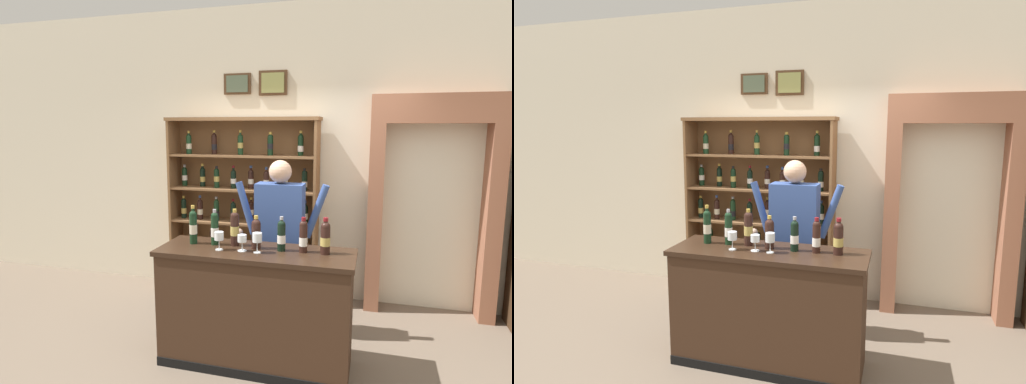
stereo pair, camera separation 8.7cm
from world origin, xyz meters
The scene contains 16 objects.
ground_plane centered at (0.00, 0.00, -0.01)m, with size 14.00×14.00×0.02m, color #6B5B4C.
back_wall centered at (0.00, 1.71, 1.72)m, with size 12.00×0.19×3.44m.
wine_shelf centered at (-0.68, 1.46, 1.13)m, with size 1.82×0.36×2.15m.
archway_doorway centered at (1.42, 1.58, 1.35)m, with size 1.33×0.45×2.37m.
tasting_counter centered at (-0.12, 0.00, 0.51)m, with size 1.66×0.57×1.01m.
shopkeeper centered at (-0.05, 0.61, 1.08)m, with size 0.94×0.22×1.73m.
tasting_bottle_vin_santo centered at (-0.71, 0.05, 1.17)m, with size 0.07×0.07×0.34m.
tasting_bottle_grappa centered at (-0.51, 0.07, 1.16)m, with size 0.07×0.07×0.31m.
tasting_bottle_chianti centered at (-0.33, 0.09, 1.17)m, with size 0.08×0.08×0.32m.
tasting_bottle_prosecco centered at (-0.13, 0.05, 1.15)m, with size 0.08×0.08×0.28m.
tasting_bottle_super_tuscan centered at (0.09, 0.05, 1.15)m, with size 0.07×0.07×0.29m.
tasting_bottle_riserva centered at (0.27, 0.05, 1.15)m, with size 0.07×0.07×0.29m.
tasting_bottle_brunello centered at (0.45, 0.06, 1.16)m, with size 0.08×0.08×0.30m.
wine_glass_spare centered at (-0.22, -0.05, 1.11)m, with size 0.08×0.08×0.14m.
wine_glass_left centered at (-0.09, -0.06, 1.13)m, with size 0.08×0.08×0.17m.
wine_glass_center centered at (-0.42, -0.07, 1.13)m, with size 0.08×0.08×0.16m.
Camera 1 is at (0.81, -3.27, 2.04)m, focal length 29.49 mm.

